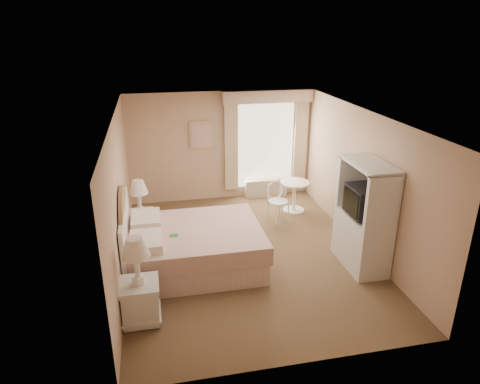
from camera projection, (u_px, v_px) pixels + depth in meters
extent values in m
cube|color=brown|center=(247.00, 254.00, 7.70)|extent=(4.20, 5.50, 0.01)
cube|color=silver|center=(248.00, 116.00, 6.79)|extent=(4.20, 5.50, 0.01)
cube|color=tan|center=(221.00, 147.00, 9.75)|extent=(4.20, 0.01, 2.50)
cube|color=tan|center=(302.00, 276.00, 4.74)|extent=(4.20, 0.01, 2.50)
cube|color=tan|center=(120.00, 199.00, 6.85)|extent=(0.01, 5.50, 2.50)
cube|color=tan|center=(362.00, 180.00, 7.65)|extent=(0.01, 5.50, 2.50)
cube|color=white|center=(266.00, 144.00, 9.92)|extent=(1.30, 0.02, 2.00)
cube|color=beige|center=(231.00, 147.00, 9.72)|extent=(0.30, 0.08, 2.05)
cube|color=beige|center=(300.00, 143.00, 10.04)|extent=(0.30, 0.08, 2.05)
cube|color=tan|center=(268.00, 96.00, 9.43)|extent=(2.05, 0.20, 0.28)
cube|color=beige|center=(266.00, 188.00, 10.22)|extent=(1.00, 0.22, 0.42)
cube|color=tan|center=(201.00, 135.00, 9.53)|extent=(0.52, 0.03, 0.62)
cube|color=beige|center=(201.00, 135.00, 9.51)|extent=(0.42, 0.02, 0.52)
cube|color=tan|center=(192.00, 256.00, 7.25)|extent=(2.26, 1.72, 0.39)
cube|color=beige|center=(192.00, 238.00, 7.12)|extent=(2.33, 1.79, 0.30)
cube|color=silver|center=(146.00, 242.00, 6.53)|extent=(0.48, 0.67, 0.15)
cube|color=silver|center=(146.00, 220.00, 7.28)|extent=(0.48, 0.67, 0.15)
cube|color=#248638|center=(174.00, 235.00, 6.86)|extent=(0.14, 0.10, 0.01)
cube|color=white|center=(126.00, 241.00, 6.90)|extent=(0.06, 1.83, 1.18)
cylinder|color=#987850|center=(126.00, 235.00, 6.86)|extent=(0.05, 1.62, 1.62)
cube|color=silver|center=(141.00, 303.00, 5.87)|extent=(0.48, 0.48, 0.53)
cube|color=silver|center=(139.00, 285.00, 5.76)|extent=(0.53, 0.53, 0.06)
cube|color=silver|center=(142.00, 314.00, 5.93)|extent=(0.53, 0.53, 0.05)
cylinder|color=white|center=(138.00, 280.00, 5.73)|extent=(0.17, 0.17, 0.11)
cylinder|color=white|center=(137.00, 266.00, 5.65)|extent=(0.07, 0.07, 0.42)
cone|color=white|center=(135.00, 247.00, 5.55)|extent=(0.38, 0.38, 0.27)
cube|color=silver|center=(142.00, 227.00, 8.13)|extent=(0.45, 0.45, 0.49)
cube|color=silver|center=(141.00, 214.00, 8.03)|extent=(0.49, 0.49, 0.06)
cube|color=silver|center=(143.00, 235.00, 8.19)|extent=(0.49, 0.49, 0.05)
cylinder|color=white|center=(140.00, 210.00, 8.00)|extent=(0.16, 0.16, 0.10)
cylinder|color=white|center=(139.00, 200.00, 7.93)|extent=(0.07, 0.07, 0.39)
cone|color=white|center=(138.00, 187.00, 7.83)|extent=(0.35, 0.35, 0.25)
cylinder|color=white|center=(293.00, 210.00, 9.48)|extent=(0.47, 0.47, 0.03)
cylinder|color=white|center=(294.00, 196.00, 9.37)|extent=(0.07, 0.07, 0.64)
cylinder|color=silver|center=(295.00, 183.00, 9.25)|extent=(0.64, 0.64, 0.04)
cylinder|color=white|center=(276.00, 215.00, 8.75)|extent=(0.03, 0.03, 0.41)
cylinder|color=white|center=(288.00, 212.00, 8.89)|extent=(0.03, 0.03, 0.41)
cylinder|color=white|center=(268.00, 210.00, 9.00)|extent=(0.03, 0.03, 0.41)
cylinder|color=white|center=(280.00, 207.00, 9.14)|extent=(0.03, 0.03, 0.41)
cylinder|color=silver|center=(278.00, 202.00, 8.87)|extent=(0.51, 0.51, 0.04)
torus|color=white|center=(275.00, 190.00, 8.89)|extent=(0.41, 0.22, 0.39)
cylinder|color=white|center=(268.00, 193.00, 8.86)|extent=(0.03, 0.03, 0.37)
cylinder|color=white|center=(280.00, 190.00, 9.00)|extent=(0.03, 0.03, 0.37)
cube|color=silver|center=(361.00, 241.00, 7.20)|extent=(0.55, 1.10, 0.90)
cube|color=silver|center=(383.00, 203.00, 6.41)|extent=(0.55, 0.08, 0.90)
cube|color=silver|center=(353.00, 180.00, 7.34)|extent=(0.55, 0.08, 0.90)
cube|color=silver|center=(370.00, 164.00, 6.71)|extent=(0.55, 1.10, 0.06)
cube|color=silver|center=(381.00, 190.00, 6.92)|extent=(0.04, 1.10, 0.90)
cube|color=black|center=(365.00, 201.00, 6.93)|extent=(0.48, 0.60, 0.48)
cube|color=black|center=(351.00, 202.00, 6.89)|extent=(0.02, 0.50, 0.40)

